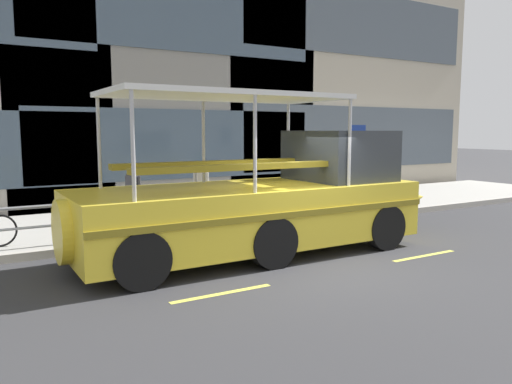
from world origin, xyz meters
TOP-DOWN VIEW (x-y plane):
  - ground_plane at (0.00, 0.00)m, footprint 120.00×120.00m
  - sidewalk at (0.00, 5.60)m, footprint 32.00×4.80m
  - curb_edge at (0.00, 3.11)m, footprint 32.00×0.18m
  - lane_centreline at (-0.00, -0.82)m, footprint 25.80×0.12m
  - curb_guardrail at (-1.28, 3.45)m, footprint 11.83×0.09m
  - parking_sign at (4.73, 3.90)m, footprint 0.60×0.12m
  - duck_tour_boat at (-0.13, 1.21)m, footprint 9.26×2.63m
  - pedestrian_near_bow at (2.92, 5.04)m, footprint 0.49×0.27m
  - pedestrian_mid_left at (-0.11, 4.97)m, footprint 0.45×0.22m
  - pedestrian_mid_right at (-2.11, 4.83)m, footprint 0.32×0.38m

SIDE VIEW (x-z plane):
  - ground_plane at x=0.00m, z-range 0.00..0.00m
  - lane_centreline at x=0.00m, z-range 0.00..0.01m
  - sidewalk at x=0.00m, z-range 0.00..0.18m
  - curb_edge at x=0.00m, z-range 0.00..0.18m
  - curb_guardrail at x=-1.28m, z-range 0.33..1.22m
  - duck_tour_boat at x=-0.13m, z-range -0.57..2.81m
  - pedestrian_mid_left at x=-0.11m, z-range 0.34..1.92m
  - pedestrian_mid_right at x=-2.11m, z-range 0.35..1.94m
  - pedestrian_near_bow at x=2.92m, z-range 0.36..2.10m
  - parking_sign at x=4.73m, z-range 0.65..3.29m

